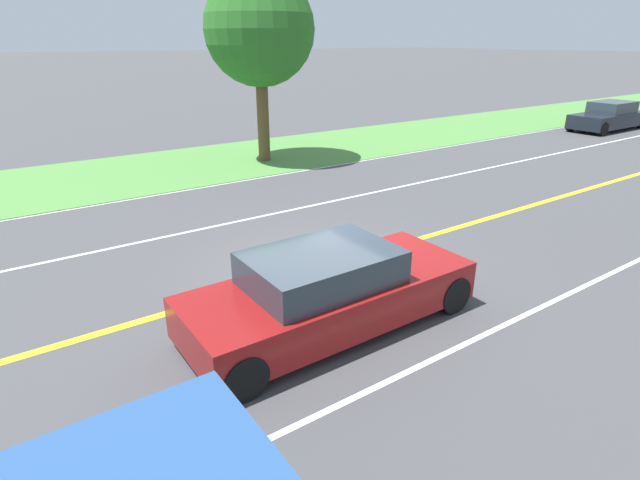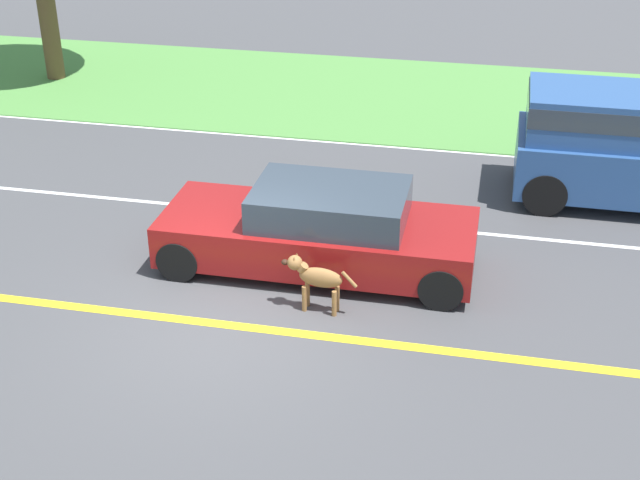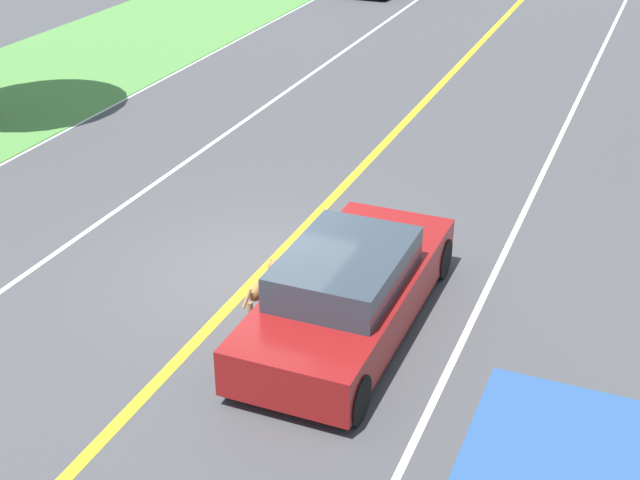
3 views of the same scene
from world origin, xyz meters
The scene contains 6 objects.
ground_plane centered at (0.00, 0.00, 0.00)m, with size 400.00×400.00×0.00m, color #424244.
centre_divider_line centered at (0.00, 0.00, 0.00)m, with size 0.18×160.00×0.01m, color yellow.
lane_dash_same_dir centered at (3.50, 0.00, 0.00)m, with size 0.10×160.00×0.01m, color white.
lane_dash_oncoming centered at (-3.50, 0.00, 0.00)m, with size 0.10×160.00×0.01m, color white.
ego_car centered at (1.88, -1.01, 0.63)m, with size 1.84×4.76×1.34m.
dog centered at (0.65, -1.19, 0.54)m, with size 0.29×1.11×0.85m.
Camera 3 is at (5.65, -11.24, 7.09)m, focal length 50.00 mm.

